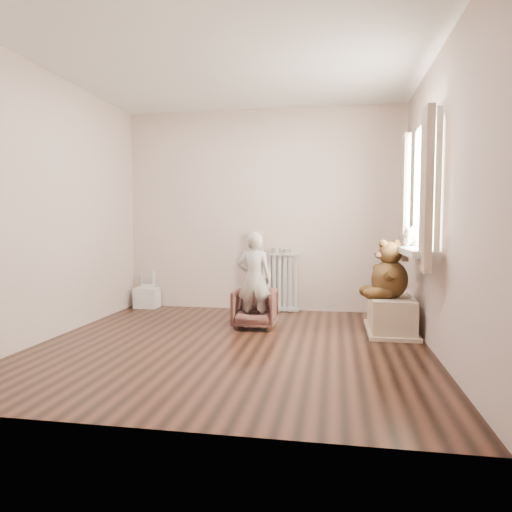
% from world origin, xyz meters
% --- Properties ---
extents(floor, '(3.60, 3.60, 0.01)m').
position_xyz_m(floor, '(0.00, 0.00, 0.00)').
color(floor, black).
rests_on(floor, ground).
extents(ceiling, '(3.60, 3.60, 0.01)m').
position_xyz_m(ceiling, '(0.00, 0.00, 2.60)').
color(ceiling, white).
rests_on(ceiling, ground).
extents(back_wall, '(3.60, 0.02, 2.60)m').
position_xyz_m(back_wall, '(0.00, 1.80, 1.30)').
color(back_wall, beige).
rests_on(back_wall, ground).
extents(front_wall, '(3.60, 0.02, 2.60)m').
position_xyz_m(front_wall, '(0.00, -1.80, 1.30)').
color(front_wall, beige).
rests_on(front_wall, ground).
extents(left_wall, '(0.02, 3.60, 2.60)m').
position_xyz_m(left_wall, '(-1.80, 0.00, 1.30)').
color(left_wall, beige).
rests_on(left_wall, ground).
extents(right_wall, '(0.02, 3.60, 2.60)m').
position_xyz_m(right_wall, '(1.80, 0.00, 1.30)').
color(right_wall, beige).
rests_on(right_wall, ground).
extents(window, '(0.03, 0.90, 1.10)m').
position_xyz_m(window, '(1.76, 0.30, 1.45)').
color(window, white).
rests_on(window, right_wall).
extents(window_sill, '(0.22, 1.10, 0.06)m').
position_xyz_m(window_sill, '(1.67, 0.30, 0.87)').
color(window_sill, silver).
rests_on(window_sill, right_wall).
extents(curtain_left, '(0.06, 0.26, 1.30)m').
position_xyz_m(curtain_left, '(1.65, -0.27, 1.39)').
color(curtain_left, tan).
rests_on(curtain_left, right_wall).
extents(curtain_right, '(0.06, 0.26, 1.30)m').
position_xyz_m(curtain_right, '(1.65, 0.87, 1.39)').
color(curtain_right, tan).
rests_on(curtain_right, right_wall).
extents(radiator, '(0.72, 0.14, 0.76)m').
position_xyz_m(radiator, '(0.14, 1.68, 0.39)').
color(radiator, silver).
rests_on(radiator, floor).
extents(paper_doll, '(0.17, 0.02, 0.29)m').
position_xyz_m(paper_doll, '(-0.05, 1.68, 0.90)').
color(paper_doll, beige).
rests_on(paper_doll, radiator).
extents(tin_a, '(0.11, 0.11, 0.06)m').
position_xyz_m(tin_a, '(0.19, 1.68, 0.79)').
color(tin_a, '#A59E8C').
rests_on(tin_a, radiator).
extents(tin_b, '(0.10, 0.10, 0.06)m').
position_xyz_m(tin_b, '(0.33, 1.68, 0.78)').
color(tin_b, '#A59E8C').
rests_on(tin_b, radiator).
extents(toy_vanity, '(0.31, 0.22, 0.49)m').
position_xyz_m(toy_vanity, '(-1.55, 1.65, 0.28)').
color(toy_vanity, silver).
rests_on(toy_vanity, floor).
extents(armchair, '(0.46, 0.47, 0.42)m').
position_xyz_m(armchair, '(0.09, 0.72, 0.21)').
color(armchair, '#512E29').
rests_on(armchair, floor).
extents(child, '(0.38, 0.25, 1.02)m').
position_xyz_m(child, '(0.09, 0.67, 0.53)').
color(child, beige).
rests_on(child, armchair).
extents(toy_bench, '(0.42, 0.80, 0.38)m').
position_xyz_m(toy_bench, '(1.52, 0.77, 0.20)').
color(toy_bench, beige).
rests_on(toy_bench, floor).
extents(teddy_bear, '(0.53, 0.45, 0.58)m').
position_xyz_m(teddy_bear, '(1.49, 0.70, 0.67)').
color(teddy_bear, '#321F0E').
rests_on(teddy_bear, toy_bench).
extents(plush_cat, '(0.20, 0.25, 0.19)m').
position_xyz_m(plush_cat, '(1.66, 0.69, 1.00)').
color(plush_cat, '#6C655B').
rests_on(plush_cat, window_sill).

